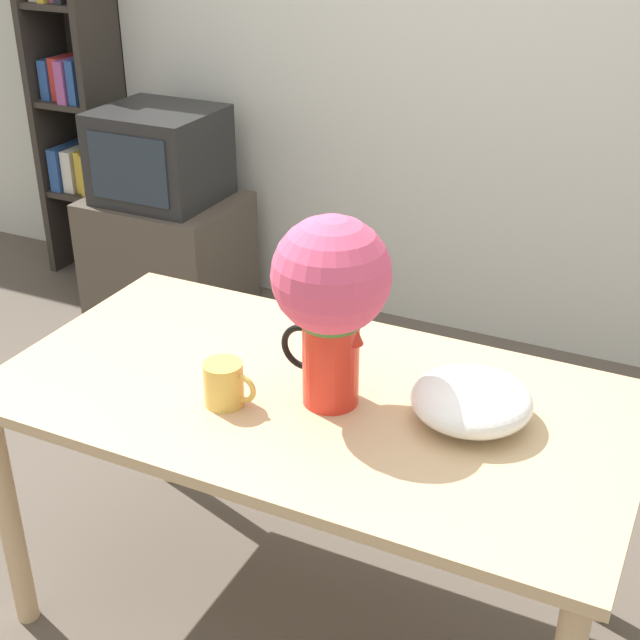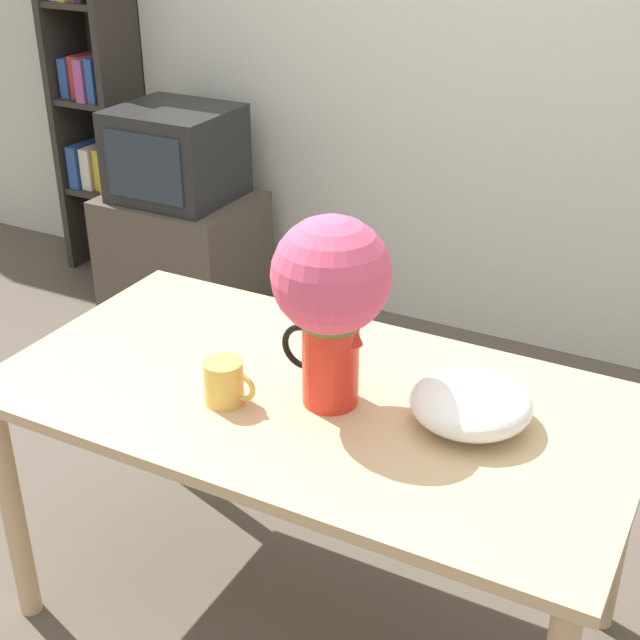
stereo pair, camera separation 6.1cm
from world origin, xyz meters
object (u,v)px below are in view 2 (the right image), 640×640
at_px(coffee_mug, 225,382).
at_px(white_bowl, 471,403).
at_px(tv_set, 176,154).
at_px(flower_vase, 331,292).

relative_size(coffee_mug, white_bowl, 0.48).
bearing_deg(tv_set, flower_vase, -44.00).
relative_size(flower_vase, white_bowl, 1.67).
bearing_deg(flower_vase, white_bowl, 11.52).
bearing_deg(tv_set, coffee_mug, -50.63).
relative_size(white_bowl, tv_set, 0.56).
xyz_separation_m(coffee_mug, white_bowl, (0.54, 0.19, -0.00)).
bearing_deg(coffee_mug, tv_set, 129.37).
relative_size(coffee_mug, tv_set, 0.27).
height_order(white_bowl, tv_set, tv_set).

